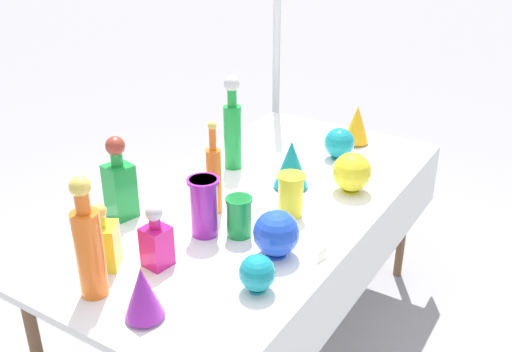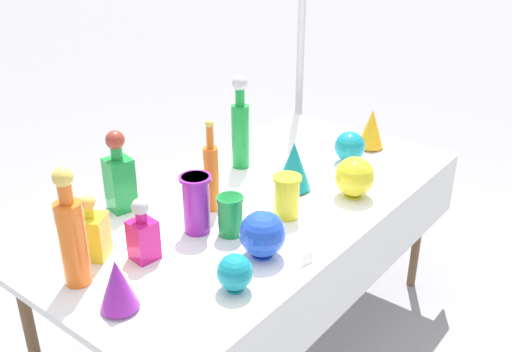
# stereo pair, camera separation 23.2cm
# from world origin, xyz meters

# --- Properties ---
(ground_plane) EXTENTS (40.00, 40.00, 0.00)m
(ground_plane) POSITION_xyz_m (0.00, 0.00, 0.00)
(ground_plane) COLOR gray
(display_table) EXTENTS (1.93, 0.98, 0.76)m
(display_table) POSITION_xyz_m (0.00, -0.03, 0.70)
(display_table) COLOR white
(display_table) RESTS_ON ground
(tall_bottle_0) EXTENTS (0.08, 0.08, 0.43)m
(tall_bottle_0) POSITION_xyz_m (0.20, 0.25, 0.95)
(tall_bottle_0) COLOR #198C38
(tall_bottle_0) RESTS_ON display_table
(tall_bottle_1) EXTENTS (0.06, 0.06, 0.38)m
(tall_bottle_1) POSITION_xyz_m (-0.18, 0.08, 0.91)
(tall_bottle_1) COLOR orange
(tall_bottle_1) RESTS_ON display_table
(tall_bottle_2) EXTENTS (0.09, 0.09, 0.41)m
(tall_bottle_2) POSITION_xyz_m (-0.81, 0.09, 0.94)
(tall_bottle_2) COLOR orange
(tall_bottle_2) RESTS_ON display_table
(square_decanter_0) EXTENTS (0.13, 0.13, 0.24)m
(square_decanter_0) POSITION_xyz_m (-0.69, 0.17, 0.85)
(square_decanter_0) COLOR yellow
(square_decanter_0) RESTS_ON display_table
(square_decanter_1) EXTENTS (0.12, 0.12, 0.33)m
(square_decanter_1) POSITION_xyz_m (-0.41, 0.36, 0.90)
(square_decanter_1) COLOR #198C38
(square_decanter_1) RESTS_ON display_table
(square_decanter_2) EXTENTS (0.09, 0.09, 0.23)m
(square_decanter_2) POSITION_xyz_m (-0.59, 0.02, 0.86)
(square_decanter_2) COLOR #C61972
(square_decanter_2) RESTS_ON display_table
(slender_vase_0) EXTENTS (0.11, 0.11, 0.17)m
(slender_vase_0) POSITION_xyz_m (-0.05, -0.19, 0.85)
(slender_vase_0) COLOR yellow
(slender_vase_0) RESTS_ON display_table
(slender_vase_1) EXTENTS (0.10, 0.10, 0.15)m
(slender_vase_1) POSITION_xyz_m (-0.28, -0.10, 0.84)
(slender_vase_1) COLOR #198C38
(slender_vase_1) RESTS_ON display_table
(slender_vase_2) EXTENTS (0.12, 0.12, 0.22)m
(slender_vase_2) POSITION_xyz_m (-0.34, 0.01, 0.88)
(slender_vase_2) COLOR purple
(slender_vase_2) RESTS_ON display_table
(fluted_vase_0) EXTENTS (0.15, 0.15, 0.22)m
(fluted_vase_0) POSITION_xyz_m (0.16, -0.08, 0.87)
(fluted_vase_0) COLOR teal
(fluted_vase_0) RESTS_ON display_table
(fluted_vase_1) EXTENTS (0.13, 0.13, 0.20)m
(fluted_vase_1) POSITION_xyz_m (0.77, -0.11, 0.86)
(fluted_vase_1) COLOR orange
(fluted_vase_1) RESTS_ON display_table
(fluted_vase_2) EXTENTS (0.12, 0.12, 0.17)m
(fluted_vase_2) POSITION_xyz_m (-0.82, -0.13, 0.85)
(fluted_vase_2) COLOR purple
(fluted_vase_2) RESTS_ON display_table
(round_bowl_0) EXTENTS (0.17, 0.17, 0.17)m
(round_bowl_0) POSITION_xyz_m (0.26, -0.31, 0.85)
(round_bowl_0) COLOR yellow
(round_bowl_0) RESTS_ON display_table
(round_bowl_1) EXTENTS (0.12, 0.12, 0.13)m
(round_bowl_1) POSITION_xyz_m (-0.53, -0.34, 0.83)
(round_bowl_1) COLOR teal
(round_bowl_1) RESTS_ON display_table
(round_bowl_2) EXTENTS (0.14, 0.14, 0.15)m
(round_bowl_2) POSITION_xyz_m (0.55, -0.12, 0.84)
(round_bowl_2) COLOR teal
(round_bowl_2) RESTS_ON display_table
(round_bowl_3) EXTENTS (0.16, 0.16, 0.17)m
(round_bowl_3) POSITION_xyz_m (-0.33, -0.29, 0.85)
(round_bowl_3) COLOR blue
(round_bowl_3) RESTS_ON display_table
(price_tag_left) EXTENTS (0.05, 0.02, 0.04)m
(price_tag_left) POSITION_xyz_m (-0.27, -0.43, 0.78)
(price_tag_left) COLOR white
(price_tag_left) RESTS_ON display_table
(canopy_pole) EXTENTS (0.18, 0.18, 2.37)m
(canopy_pole) POSITION_xyz_m (1.16, 0.58, 0.93)
(canopy_pole) COLOR silver
(canopy_pole) RESTS_ON ground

